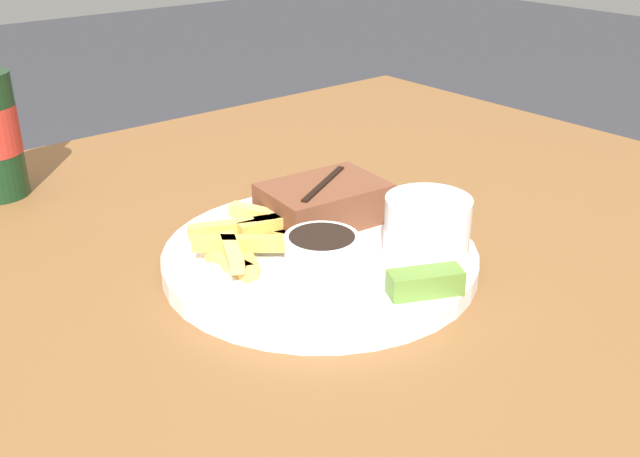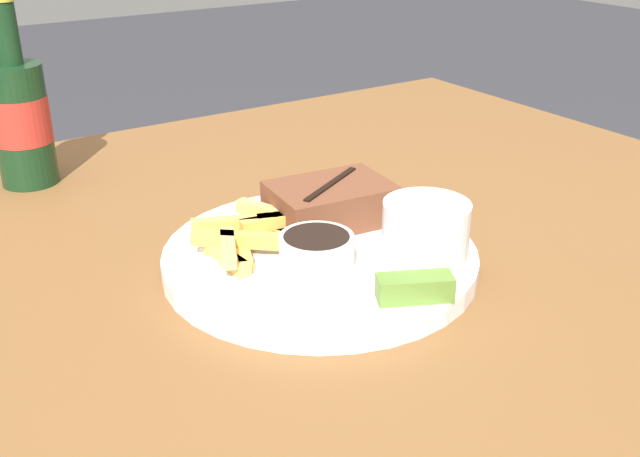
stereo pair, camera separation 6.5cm
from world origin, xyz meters
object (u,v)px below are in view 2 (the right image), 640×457
(steak_portion, at_px, (331,203))
(coleslaw_cup, at_px, (426,231))
(pickle_spear, at_px, (415,288))
(beer_bottle, at_px, (20,117))
(fork_utensil, at_px, (239,258))
(dinner_plate, at_px, (320,258))
(dipping_sauce_cup, at_px, (317,251))

(steak_portion, relative_size, coleslaw_cup, 1.63)
(coleslaw_cup, height_order, pickle_spear, coleslaw_cup)
(beer_bottle, bearing_deg, fork_utensil, -74.36)
(dinner_plate, bearing_deg, pickle_spear, -83.29)
(beer_bottle, bearing_deg, coleslaw_cup, -62.78)
(dinner_plate, distance_m, pickle_spear, 0.12)
(dipping_sauce_cup, distance_m, beer_bottle, 0.41)
(steak_portion, relative_size, beer_bottle, 0.54)
(fork_utensil, bearing_deg, beer_bottle, 122.64)
(steak_portion, bearing_deg, dipping_sauce_cup, -130.66)
(fork_utensil, bearing_deg, dinner_plate, 0.00)
(fork_utensil, height_order, beer_bottle, beer_bottle)
(steak_portion, height_order, pickle_spear, steak_portion)
(dinner_plate, relative_size, beer_bottle, 1.27)
(steak_portion, relative_size, dipping_sauce_cup, 1.90)
(coleslaw_cup, height_order, fork_utensil, coleslaw_cup)
(dinner_plate, height_order, pickle_spear, pickle_spear)
(pickle_spear, bearing_deg, fork_utensil, 121.57)
(pickle_spear, xyz_separation_m, fork_utensil, (-0.08, 0.13, -0.01))
(dipping_sauce_cup, bearing_deg, pickle_spear, -65.37)
(steak_portion, xyz_separation_m, beer_bottle, (-0.21, 0.31, 0.04))
(coleslaw_cup, bearing_deg, beer_bottle, 117.22)
(fork_utensil, bearing_deg, steak_portion, 29.15)
(dipping_sauce_cup, height_order, fork_utensil, dipping_sauce_cup)
(steak_portion, bearing_deg, fork_utensil, -167.85)
(steak_portion, distance_m, dipping_sauce_cup, 0.10)
(dinner_plate, bearing_deg, beer_bottle, 114.63)
(coleslaw_cup, relative_size, fork_utensil, 0.56)
(pickle_spear, bearing_deg, beer_bottle, 110.61)
(pickle_spear, distance_m, fork_utensil, 0.16)
(dinner_plate, distance_m, coleslaw_cup, 0.10)
(coleslaw_cup, height_order, dipping_sauce_cup, coleslaw_cup)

